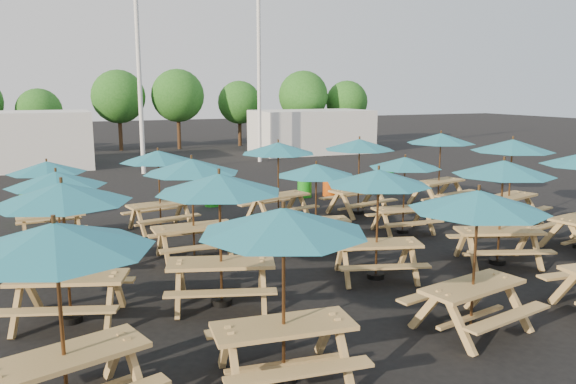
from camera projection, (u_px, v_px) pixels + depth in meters
name	position (u px, v px, depth m)	size (l,w,h in m)	color
ground	(311.00, 244.00, 14.25)	(120.00, 120.00, 0.00)	black
picnic_unit_0	(56.00, 248.00, 6.36)	(2.81, 2.81, 2.43)	#AB844C
picnic_unit_1	(62.00, 200.00, 9.14)	(2.84, 2.84, 2.42)	#AB844C
picnic_unit_2	(57.00, 184.00, 11.77)	(2.60, 2.60, 2.21)	#AB844C
picnic_unit_3	(47.00, 171.00, 14.28)	(2.09, 2.09, 2.10)	#AB844C
picnic_unit_4	(283.00, 230.00, 7.24)	(2.45, 2.45, 2.42)	#AB844C
picnic_unit_5	(219.00, 190.00, 9.91)	(2.84, 2.84, 2.45)	#AB844C
picnic_unit_6	(192.00, 171.00, 12.68)	(2.22, 2.22, 2.37)	#AB844C
picnic_unit_7	(158.00, 160.00, 15.42)	(2.47, 2.47, 2.25)	#AB844C
picnic_unit_8	(478.00, 208.00, 8.82)	(2.57, 2.57, 2.35)	#AB844C
picnic_unit_9	(378.00, 183.00, 11.36)	(2.67, 2.67, 2.31)	#AB844C
picnic_unit_10	(316.00, 174.00, 13.69)	(2.27, 2.27, 2.11)	#AB844C
picnic_unit_11	(278.00, 152.00, 16.41)	(2.66, 2.66, 2.38)	#AB844C
picnic_unit_13	(503.00, 173.00, 12.32)	(2.82, 2.82, 2.38)	#AB844C
picnic_unit_14	(405.00, 167.00, 15.09)	(2.12, 2.12, 2.11)	#AB844C
picnic_unit_15	(359.00, 148.00, 17.40)	(2.62, 2.62, 2.39)	#AB844C
picnic_unit_18	(512.00, 150.00, 16.04)	(2.87, 2.87, 2.50)	#AB844C
picnic_unit_19	(441.00, 142.00, 18.86)	(2.76, 2.76, 2.45)	#AB844C
waste_bin_0	(29.00, 208.00, 16.59)	(0.51, 0.51, 0.83)	#1A8F1A
waste_bin_1	(212.00, 194.00, 18.85)	(0.51, 0.51, 0.83)	#1A8F1A
waste_bin_2	(305.00, 186.00, 20.42)	(0.51, 0.51, 0.83)	#1A8F1A
waste_bin_3	(330.00, 185.00, 20.66)	(0.51, 0.51, 0.83)	#C3480B
waste_bin_4	(387.00, 181.00, 21.40)	(0.51, 0.51, 0.83)	#1A8F1A
mast_0	(138.00, 41.00, 25.07)	(0.20, 0.20, 12.00)	silver
mast_1	(259.00, 48.00, 29.38)	(0.20, 0.20, 12.00)	silver
event_tent_0	(4.00, 141.00, 27.22)	(8.00, 4.00, 2.80)	silver
event_tent_1	(311.00, 131.00, 34.68)	(7.00, 4.00, 2.60)	silver
tree_2	(39.00, 111.00, 32.73)	(2.59, 2.59, 3.93)	#382314
tree_3	(119.00, 97.00, 35.33)	(3.36, 3.36, 5.09)	#382314
tree_4	(178.00, 96.00, 36.31)	(3.41, 3.41, 5.17)	#382314
tree_5	(239.00, 102.00, 38.44)	(2.94, 2.94, 4.45)	#382314
tree_6	(303.00, 96.00, 38.29)	(3.38, 3.38, 5.13)	#382314
tree_7	(347.00, 102.00, 39.70)	(2.95, 2.95, 4.48)	#382314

